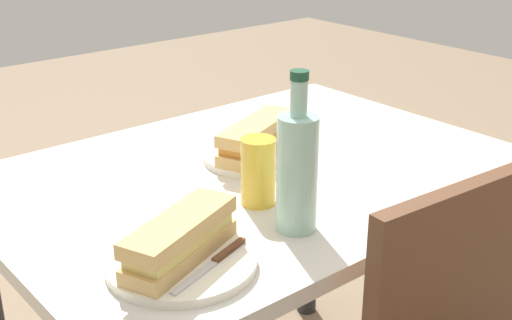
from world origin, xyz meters
name	(u,v)px	position (x,y,z in m)	size (l,w,h in m)	color
dining_table	(256,221)	(0.00, 0.00, 0.61)	(1.08, 0.77, 0.73)	beige
plate_near	(257,155)	(-0.04, -0.04, 0.73)	(0.23, 0.23, 0.01)	silver
baguette_sandwich_near	(257,137)	(-0.04, -0.04, 0.78)	(0.24, 0.15, 0.07)	tan
knife_near	(282,153)	(-0.07, 0.00, 0.75)	(0.18, 0.05, 0.01)	silver
plate_far	(181,262)	(0.33, 0.22, 0.73)	(0.23, 0.23, 0.01)	silver
baguette_sandwich_far	(180,238)	(0.33, 0.22, 0.78)	(0.23, 0.15, 0.07)	tan
knife_far	(215,262)	(0.30, 0.27, 0.75)	(0.17, 0.07, 0.01)	silver
water_bottle	(297,170)	(0.11, 0.24, 0.84)	(0.07, 0.07, 0.28)	#99C6B7
beer_glass	(258,172)	(0.10, 0.13, 0.79)	(0.06, 0.06, 0.13)	gold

